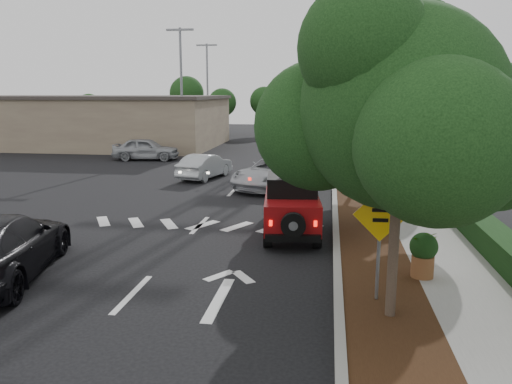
# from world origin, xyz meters

# --- Properties ---
(ground) EXTENTS (120.00, 120.00, 0.00)m
(ground) POSITION_xyz_m (0.00, 0.00, 0.00)
(ground) COLOR black
(ground) RESTS_ON ground
(curb) EXTENTS (0.20, 70.00, 0.15)m
(curb) POSITION_xyz_m (4.60, 12.00, 0.07)
(curb) COLOR #9E9B93
(curb) RESTS_ON ground
(planting_strip) EXTENTS (1.80, 70.00, 0.12)m
(planting_strip) POSITION_xyz_m (5.60, 12.00, 0.06)
(planting_strip) COLOR black
(planting_strip) RESTS_ON ground
(sidewalk) EXTENTS (2.00, 70.00, 0.12)m
(sidewalk) POSITION_xyz_m (7.50, 12.00, 0.06)
(sidewalk) COLOR gray
(sidewalk) RESTS_ON ground
(hedge) EXTENTS (0.80, 70.00, 0.80)m
(hedge) POSITION_xyz_m (8.90, 12.00, 0.40)
(hedge) COLOR black
(hedge) RESTS_ON ground
(commercial_building) EXTENTS (22.00, 12.00, 4.00)m
(commercial_building) POSITION_xyz_m (-16.00, 30.00, 2.00)
(commercial_building) COLOR #7D6856
(commercial_building) RESTS_ON ground
(transmission_tower) EXTENTS (7.00, 4.00, 28.00)m
(transmission_tower) POSITION_xyz_m (6.00, 48.00, 0.00)
(transmission_tower) COLOR slate
(transmission_tower) RESTS_ON ground
(street_tree_near) EXTENTS (3.80, 3.80, 5.92)m
(street_tree_near) POSITION_xyz_m (5.60, -0.50, 0.00)
(street_tree_near) COLOR black
(street_tree_near) RESTS_ON ground
(street_tree_mid) EXTENTS (3.20, 3.20, 5.32)m
(street_tree_mid) POSITION_xyz_m (5.60, 6.50, 0.00)
(street_tree_mid) COLOR black
(street_tree_mid) RESTS_ON ground
(street_tree_far) EXTENTS (3.40, 3.40, 5.62)m
(street_tree_far) POSITION_xyz_m (5.60, 13.00, 0.00)
(street_tree_far) COLOR black
(street_tree_far) RESTS_ON ground
(light_pole_a) EXTENTS (2.00, 0.22, 9.00)m
(light_pole_a) POSITION_xyz_m (-6.50, 26.00, 0.00)
(light_pole_a) COLOR slate
(light_pole_a) RESTS_ON ground
(light_pole_b) EXTENTS (2.00, 0.22, 9.00)m
(light_pole_b) POSITION_xyz_m (-7.50, 38.00, 0.00)
(light_pole_b) COLOR slate
(light_pole_b) RESTS_ON ground
(red_jeep) EXTENTS (1.97, 3.84, 1.91)m
(red_jeep) POSITION_xyz_m (3.18, 5.32, 0.97)
(red_jeep) COLOR black
(red_jeep) RESTS_ON ground
(silver_suv_ahead) EXTENTS (4.29, 5.74, 1.45)m
(silver_suv_ahead) POSITION_xyz_m (1.81, 13.14, 0.72)
(silver_suv_ahead) COLOR #AFB0B7
(silver_suv_ahead) RESTS_ON ground
(silver_sedan_oncoming) EXTENTS (2.28, 4.13, 1.29)m
(silver_sedan_oncoming) POSITION_xyz_m (-2.14, 15.29, 0.64)
(silver_sedan_oncoming) COLOR #ABAFB3
(silver_sedan_oncoming) RESTS_ON ground
(parked_suv) EXTENTS (4.51, 2.18, 1.48)m
(parked_suv) POSITION_xyz_m (-7.81, 21.76, 0.74)
(parked_suv) COLOR #9EA1A5
(parked_suv) RESTS_ON ground
(speed_hump_sign) EXTENTS (1.14, 0.10, 2.42)m
(speed_hump_sign) POSITION_xyz_m (5.40, 0.23, 1.68)
(speed_hump_sign) COLOR slate
(speed_hump_sign) RESTS_ON ground
(terracotta_planter) EXTENTS (0.66, 0.66, 1.16)m
(terracotta_planter) POSITION_xyz_m (6.60, 1.75, 0.78)
(terracotta_planter) COLOR brown
(terracotta_planter) RESTS_ON ground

